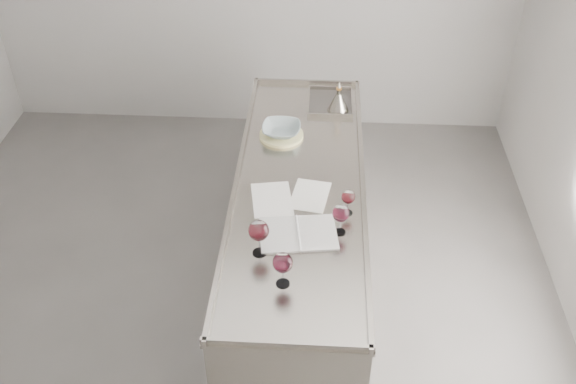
# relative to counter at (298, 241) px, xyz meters

# --- Properties ---
(room_shell) EXTENTS (4.54, 5.04, 2.84)m
(room_shell) POSITION_rel_counter_xyz_m (-0.50, -0.30, 0.93)
(room_shell) COLOR #575452
(room_shell) RESTS_ON ground
(counter) EXTENTS (0.77, 2.42, 0.97)m
(counter) POSITION_rel_counter_xyz_m (0.00, 0.00, 0.00)
(counter) COLOR gray
(counter) RESTS_ON ground
(wine_glass_left) EXTENTS (0.11, 0.11, 0.21)m
(wine_glass_left) POSITION_rel_counter_xyz_m (-0.18, -0.61, 0.61)
(wine_glass_left) COLOR white
(wine_glass_left) RESTS_ON counter
(wine_glass_middle) EXTENTS (0.10, 0.10, 0.19)m
(wine_glass_middle) POSITION_rel_counter_xyz_m (-0.04, -0.81, 0.60)
(wine_glass_middle) COLOR white
(wine_glass_middle) RESTS_ON counter
(wine_glass_right) EXTENTS (0.09, 0.09, 0.18)m
(wine_glass_right) POSITION_rel_counter_xyz_m (0.23, -0.43, 0.59)
(wine_glass_right) COLOR white
(wine_glass_right) RESTS_ON counter
(wine_glass_small) EXTENTS (0.08, 0.08, 0.15)m
(wine_glass_small) POSITION_rel_counter_xyz_m (0.27, -0.26, 0.58)
(wine_glass_small) COLOR white
(wine_glass_small) RESTS_ON counter
(notebook) EXTENTS (0.44, 0.33, 0.02)m
(notebook) POSITION_rel_counter_xyz_m (0.02, -0.45, 0.47)
(notebook) COLOR silver
(notebook) RESTS_ON counter
(loose_paper_top) EXTENTS (0.25, 0.32, 0.00)m
(loose_paper_top) POSITION_rel_counter_xyz_m (0.07, -0.12, 0.47)
(loose_paper_top) COLOR white
(loose_paper_top) RESTS_ON counter
(loose_paper_under) EXTENTS (0.27, 0.35, 0.00)m
(loose_paper_under) POSITION_rel_counter_xyz_m (-0.15, -0.17, 0.47)
(loose_paper_under) COLOR white
(loose_paper_under) RESTS_ON counter
(trivet) EXTENTS (0.28, 0.28, 0.02)m
(trivet) POSITION_rel_counter_xyz_m (-0.14, 0.48, 0.48)
(trivet) COLOR beige
(trivet) RESTS_ON counter
(ceramic_bowl) EXTENTS (0.25, 0.25, 0.06)m
(ceramic_bowl) POSITION_rel_counter_xyz_m (-0.14, 0.48, 0.52)
(ceramic_bowl) COLOR #8B9DA2
(ceramic_bowl) RESTS_ON trivet
(wine_funnel) EXTENTS (0.15, 0.15, 0.22)m
(wine_funnel) POSITION_rel_counter_xyz_m (0.23, 0.82, 0.54)
(wine_funnel) COLOR gray
(wine_funnel) RESTS_ON counter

